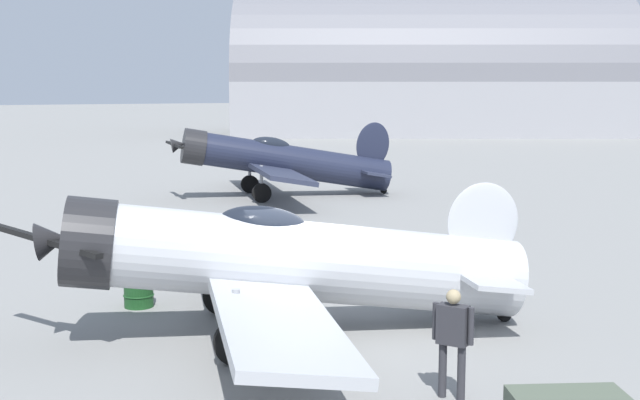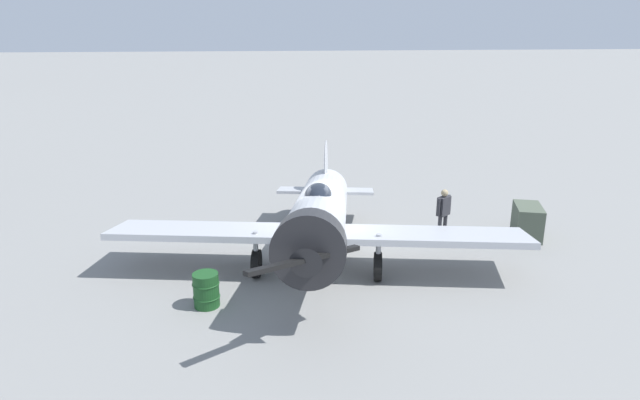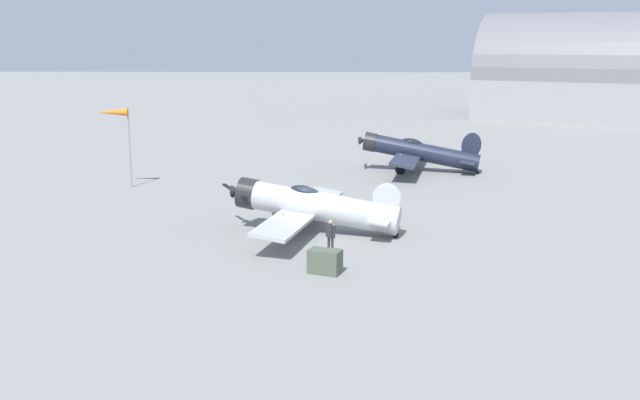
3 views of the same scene
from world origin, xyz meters
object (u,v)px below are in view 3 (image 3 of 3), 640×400
(airplane_mid_apron, at_px, (417,152))
(windsock_mast, at_px, (114,115))
(airplane_foreground, at_px, (311,206))
(fuel_drum, at_px, (277,210))
(equipment_crate, at_px, (325,262))
(ground_crew_mechanic, at_px, (331,234))

(airplane_mid_apron, bearing_deg, windsock_mast, 28.75)
(airplane_foreground, relative_size, airplane_mid_apron, 1.00)
(fuel_drum, xyz_separation_m, windsock_mast, (8.77, 12.09, 4.64))
(airplane_mid_apron, relative_size, equipment_crate, 7.26)
(airplane_foreground, bearing_deg, windsock_mast, -26.93)
(windsock_mast, bearing_deg, airplane_foreground, -130.11)
(airplane_foreground, bearing_deg, airplane_mid_apron, -98.23)
(airplane_mid_apron, bearing_deg, ground_crew_mechanic, 85.53)
(airplane_mid_apron, height_order, equipment_crate, airplane_mid_apron)
(fuel_drum, relative_size, windsock_mast, 0.16)
(windsock_mast, bearing_deg, fuel_drum, -125.95)
(fuel_drum, height_order, windsock_mast, windsock_mast)
(airplane_foreground, relative_size, windsock_mast, 2.12)
(equipment_crate, height_order, fuel_drum, equipment_crate)
(ground_crew_mechanic, bearing_deg, equipment_crate, 51.52)
(airplane_mid_apron, height_order, windsock_mast, windsock_mast)
(ground_crew_mechanic, bearing_deg, windsock_mast, -81.37)
(airplane_mid_apron, bearing_deg, fuel_drum, 69.56)
(equipment_crate, bearing_deg, windsock_mast, 38.36)
(airplane_mid_apron, height_order, ground_crew_mechanic, airplane_mid_apron)
(airplane_foreground, relative_size, equipment_crate, 7.26)
(airplane_foreground, bearing_deg, fuel_drum, -43.38)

